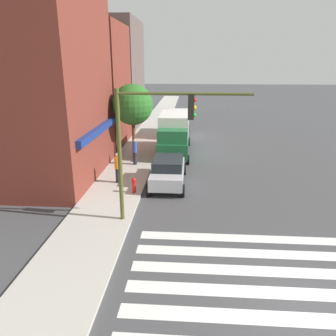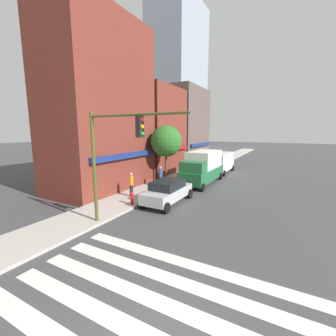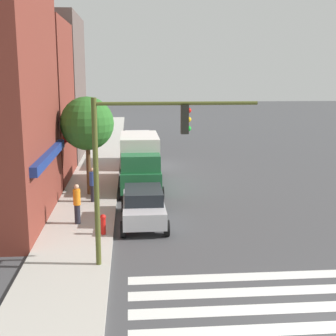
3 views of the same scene
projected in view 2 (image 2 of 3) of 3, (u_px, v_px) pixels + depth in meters
storefront_row at (150, 122)px, 25.01m from camera, size 25.24×5.30×13.79m
tower_distant at (179, 77)px, 64.60m from camera, size 19.44×10.90×40.31m
traffic_signal at (113, 149)px, 10.88m from camera, size 0.32×5.46×5.85m
sedan_silver at (168, 191)px, 15.43m from camera, size 4.41×2.02×1.59m
box_truck_green at (202, 167)px, 21.16m from camera, size 6.21×2.42×3.04m
van_white at (221, 162)px, 26.73m from camera, size 5.01×2.22×2.34m
pedestrian_orange_vest at (131, 184)px, 16.51m from camera, size 0.32×0.32×1.77m
pedestrian_blue_shirt at (161, 176)px, 19.40m from camera, size 0.32×0.32×1.77m
fire_hydrant at (132, 198)px, 14.74m from camera, size 0.24×0.24×0.84m
street_tree at (166, 141)px, 20.41m from camera, size 2.84×2.84×5.28m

